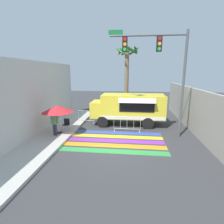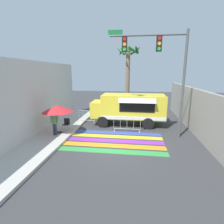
{
  "view_description": "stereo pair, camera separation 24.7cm",
  "coord_description": "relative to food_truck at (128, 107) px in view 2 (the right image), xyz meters",
  "views": [
    {
      "loc": [
        1.08,
        -9.85,
        4.28
      ],
      "look_at": [
        -0.35,
        2.73,
        1.39
      ],
      "focal_mm": 28.0,
      "sensor_mm": 36.0,
      "label": 1
    },
    {
      "loc": [
        1.32,
        -9.82,
        4.28
      ],
      "look_at": [
        -0.35,
        2.73,
        1.39
      ],
      "focal_mm": 28.0,
      "sensor_mm": 36.0,
      "label": 2
    }
  ],
  "objects": [
    {
      "name": "ground_plane",
      "position": [
        -0.73,
        -4.23,
        -1.51
      ],
      "size": [
        60.0,
        60.0,
        0.0
      ],
      "primitive_type": "plane",
      "color": "#38383A"
    },
    {
      "name": "sidewalk_left",
      "position": [
        -5.88,
        -4.23,
        -1.43
      ],
      "size": [
        4.4,
        16.0,
        0.16
      ],
      "color": "#B7B5AD",
      "rests_on": "ground_plane"
    },
    {
      "name": "building_left_facade",
      "position": [
        -6.15,
        -4.23,
        1.0
      ],
      "size": [
        0.25,
        16.0,
        5.03
      ],
      "color": "silver",
      "rests_on": "ground_plane"
    },
    {
      "name": "concrete_wall_right",
      "position": [
        4.85,
        -1.23,
        0.06
      ],
      "size": [
        0.2,
        16.0,
        3.14
      ],
      "color": "#A39E93",
      "rests_on": "ground_plane"
    },
    {
      "name": "crosswalk_painted",
      "position": [
        -0.73,
        -3.67,
        -1.51
      ],
      "size": [
        6.4,
        3.6,
        0.01
      ],
      "color": "green",
      "rests_on": "ground_plane"
    },
    {
      "name": "food_truck",
      "position": [
        0.0,
        0.0,
        0.0
      ],
      "size": [
        5.88,
        2.6,
        2.52
      ],
      "color": "yellow",
      "rests_on": "ground_plane"
    },
    {
      "name": "traffic_signal_pole",
      "position": [
        2.08,
        -2.47,
        3.43
      ],
      "size": [
        4.85,
        0.29,
        6.84
      ],
      "color": "#515456",
      "rests_on": "ground_plane"
    },
    {
      "name": "patio_umbrella",
      "position": [
        -4.57,
        -3.1,
        0.36
      ],
      "size": [
        2.11,
        2.11,
        1.95
      ],
      "color": "black",
      "rests_on": "sidewalk_left"
    },
    {
      "name": "folding_chair",
      "position": [
        -4.3,
        -2.44,
        -0.84
      ],
      "size": [
        0.42,
        0.42,
        0.85
      ],
      "rotation": [
        0.0,
        0.0,
        0.09
      ],
      "color": "#4C4C51",
      "rests_on": "sidewalk_left"
    },
    {
      "name": "vendor_person",
      "position": [
        -4.65,
        -3.55,
        -0.41
      ],
      "size": [
        0.53,
        0.22,
        1.65
      ],
      "rotation": [
        0.0,
        0.0,
        0.0
      ],
      "color": "#2D3347",
      "rests_on": "sidewalk_left"
    },
    {
      "name": "barricade_front",
      "position": [
        0.06,
        -1.74,
        -0.98
      ],
      "size": [
        1.97,
        0.44,
        1.08
      ],
      "color": "#B7BABF",
      "rests_on": "ground_plane"
    },
    {
      "name": "barricade_side",
      "position": [
        -3.5,
        0.14,
        -1.0
      ],
      "size": [
        1.42,
        0.44,
        1.08
      ],
      "color": "#B7BABF",
      "rests_on": "ground_plane"
    },
    {
      "name": "palm_tree",
      "position": [
        -0.2,
        4.34,
        3.04
      ],
      "size": [
        2.48,
        2.41,
        6.87
      ],
      "color": "#7A664C",
      "rests_on": "ground_plane"
    }
  ]
}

